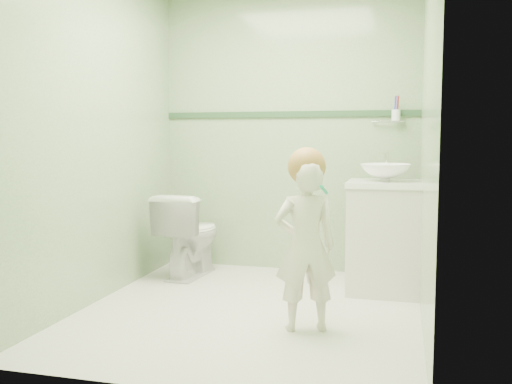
# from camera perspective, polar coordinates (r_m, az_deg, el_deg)

# --- Properties ---
(ground) EXTENTS (2.50, 2.50, 0.00)m
(ground) POSITION_cam_1_polar(r_m,az_deg,el_deg) (3.84, -0.58, -11.87)
(ground) COLOR silver
(ground) RESTS_ON ground
(room_shell) EXTENTS (2.50, 2.54, 2.40)m
(room_shell) POSITION_cam_1_polar(r_m,az_deg,el_deg) (3.67, -0.60, 6.33)
(room_shell) COLOR #87A776
(room_shell) RESTS_ON ground
(trim_stripe) EXTENTS (2.20, 0.02, 0.05)m
(trim_stripe) POSITION_cam_1_polar(r_m,az_deg,el_deg) (4.88, 3.26, 7.87)
(trim_stripe) COLOR #2A4B2D
(trim_stripe) RESTS_ON room_shell
(vanity) EXTENTS (0.52, 0.50, 0.80)m
(vanity) POSITION_cam_1_polar(r_m,az_deg,el_deg) (4.30, 12.82, -4.64)
(vanity) COLOR silver
(vanity) RESTS_ON ground
(counter) EXTENTS (0.54, 0.52, 0.04)m
(counter) POSITION_cam_1_polar(r_m,az_deg,el_deg) (4.25, 12.93, 0.81)
(counter) COLOR white
(counter) RESTS_ON vanity
(basin) EXTENTS (0.37, 0.37, 0.13)m
(basin) POSITION_cam_1_polar(r_m,az_deg,el_deg) (4.25, 12.96, 1.94)
(basin) COLOR white
(basin) RESTS_ON counter
(faucet) EXTENTS (0.03, 0.13, 0.18)m
(faucet) POSITION_cam_1_polar(r_m,az_deg,el_deg) (4.43, 13.05, 3.11)
(faucet) COLOR silver
(faucet) RESTS_ON counter
(cup_holder) EXTENTS (0.26, 0.07, 0.21)m
(cup_holder) POSITION_cam_1_polar(r_m,az_deg,el_deg) (4.72, 13.90, 7.56)
(cup_holder) COLOR silver
(cup_holder) RESTS_ON room_shell
(toilet) EXTENTS (0.45, 0.71, 0.70)m
(toilet) POSITION_cam_1_polar(r_m,az_deg,el_deg) (4.73, -6.72, -4.28)
(toilet) COLOR white
(toilet) RESTS_ON ground
(toddler) EXTENTS (0.43, 0.35, 1.01)m
(toddler) POSITION_cam_1_polar(r_m,az_deg,el_deg) (3.36, 5.03, -5.49)
(toddler) COLOR #EFE3CF
(toddler) RESTS_ON ground
(hair_cap) EXTENTS (0.23, 0.23, 0.23)m
(hair_cap) POSITION_cam_1_polar(r_m,az_deg,el_deg) (3.33, 5.17, 2.60)
(hair_cap) COLOR #A77537
(hair_cap) RESTS_ON toddler
(teal_toothbrush) EXTENTS (0.10, 0.14, 0.08)m
(teal_toothbrush) POSITION_cam_1_polar(r_m,az_deg,el_deg) (3.20, 6.77, 0.31)
(teal_toothbrush) COLOR #049C68
(teal_toothbrush) RESTS_ON toddler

